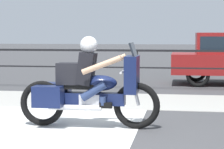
# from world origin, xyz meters

# --- Properties ---
(ground_plane) EXTENTS (120.00, 120.00, 0.00)m
(ground_plane) POSITION_xyz_m (0.00, 0.00, 0.00)
(ground_plane) COLOR #424244
(sidewalk_band) EXTENTS (44.00, 2.40, 0.01)m
(sidewalk_band) POSITION_xyz_m (0.00, 3.40, 0.01)
(sidewalk_band) COLOR #A8A59E
(sidewalk_band) RESTS_ON ground
(crosswalk_band) EXTENTS (3.21, 6.00, 0.01)m
(crosswalk_band) POSITION_xyz_m (-1.08, -0.20, 0.00)
(crosswalk_band) COLOR silver
(crosswalk_band) RESTS_ON ground
(fence_railing) EXTENTS (36.00, 0.05, 1.13)m
(fence_railing) POSITION_xyz_m (-0.00, 5.49, 0.89)
(fence_railing) COLOR black
(fence_railing) RESTS_ON ground
(motorcycle) EXTENTS (2.38, 0.76, 1.52)m
(motorcycle) POSITION_xyz_m (-0.32, 0.42, 0.68)
(motorcycle) COLOR black
(motorcycle) RESTS_ON ground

